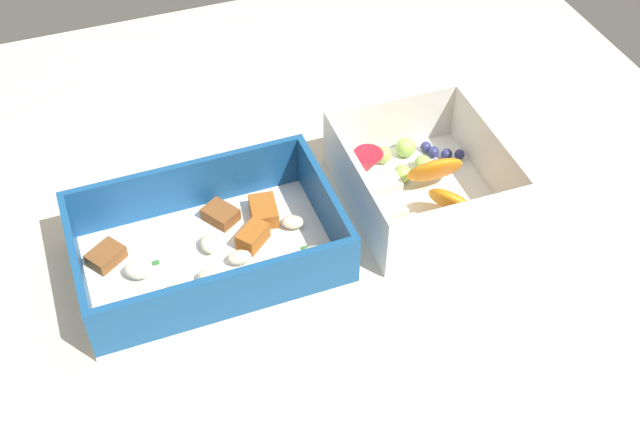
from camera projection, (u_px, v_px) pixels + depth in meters
The scene contains 4 objects.
table_surface at pixel (339, 228), 73.96cm from camera, with size 80.00×80.00×2.00cm, color beige.
pasta_container at pixel (210, 248), 68.48cm from camera, with size 22.05×14.17×5.70cm.
fruit_bowl at pixel (421, 182), 73.61cm from camera, with size 14.08×15.81×6.37cm.
paper_cup_liner at pixel (518, 161), 77.74cm from camera, with size 3.46×3.46×1.58cm, color white.
Camera 1 is at (-19.21, -47.43, 54.44)cm, focal length 45.31 mm.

